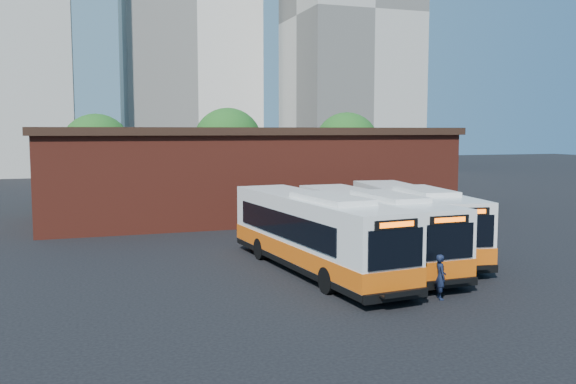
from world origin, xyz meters
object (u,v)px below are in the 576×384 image
object	(u,v)px
bus_mideast	(372,230)
bus_east	(412,222)
transit_worker	(441,277)
bus_midwest	(314,236)

from	to	relation	value
bus_mideast	bus_east	distance (m)	3.51
bus_mideast	transit_worker	distance (m)	6.43
bus_east	transit_worker	xyz separation A→B (m)	(-3.49, -8.02, -0.71)
bus_midwest	bus_east	xyz separation A→B (m)	(6.30, 2.40, -0.05)
bus_east	transit_worker	world-z (taller)	bus_east
bus_mideast	transit_worker	world-z (taller)	bus_mideast
bus_mideast	bus_east	size ratio (longest dim) A/B	0.99
bus_midwest	bus_mideast	size ratio (longest dim) A/B	1.04
bus_mideast	bus_midwest	bearing A→B (deg)	-168.33
bus_midwest	bus_mideast	distance (m)	3.29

